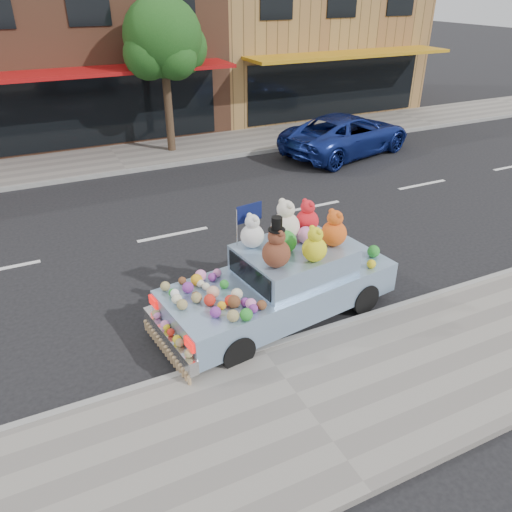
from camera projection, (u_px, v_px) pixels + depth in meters
ground at (173, 235)px, 12.40m from camera, size 120.00×120.00×0.00m
near_sidewalk at (308, 411)px, 7.24m from camera, size 60.00×3.00×0.12m
far_sidewalk at (117, 159)px, 17.49m from camera, size 60.00×3.00×0.12m
near_kerb at (262, 350)px, 8.42m from camera, size 60.00×0.12×0.13m
far_kerb at (127, 171)px, 16.31m from camera, size 60.00×0.12×0.13m
storefront_mid at (76, 34)px, 20.08m from camera, size 10.00×9.80×7.30m
storefront_right at (293, 26)px, 23.86m from camera, size 10.00×9.80×7.30m
street_tree at (164, 44)px, 16.54m from camera, size 3.00×2.70×5.22m
car_blue at (347, 134)px, 17.87m from camera, size 5.56×3.57×1.43m
art_car at (282, 279)px, 9.06m from camera, size 4.67×2.33×2.25m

